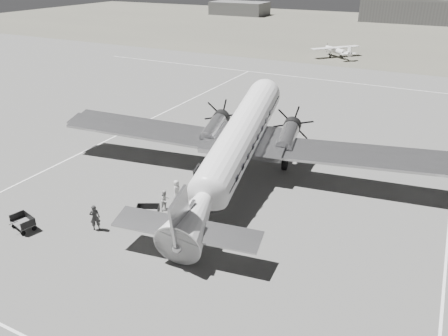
% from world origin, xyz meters
% --- Properties ---
extents(ground, '(260.00, 260.00, 0.00)m').
position_xyz_m(ground, '(0.00, 0.00, 0.00)').
color(ground, slate).
rests_on(ground, ground).
extents(taxi_line_right, '(0.15, 80.00, 0.01)m').
position_xyz_m(taxi_line_right, '(12.00, 0.00, 0.01)').
color(taxi_line_right, white).
rests_on(taxi_line_right, ground).
extents(taxi_line_left, '(0.15, 60.00, 0.01)m').
position_xyz_m(taxi_line_left, '(-18.00, 10.00, 0.01)').
color(taxi_line_left, white).
rests_on(taxi_line_left, ground).
extents(taxi_line_horizon, '(90.00, 0.15, 0.01)m').
position_xyz_m(taxi_line_horizon, '(0.00, 40.00, 0.01)').
color(taxi_line_horizon, white).
rests_on(taxi_line_horizon, ground).
extents(grass_infield, '(260.00, 90.00, 0.01)m').
position_xyz_m(grass_infield, '(0.00, 95.00, 0.00)').
color(grass_infield, '#5F5D50').
rests_on(grass_infield, ground).
extents(hangar_main, '(42.00, 14.00, 6.60)m').
position_xyz_m(hangar_main, '(5.00, 120.00, 3.30)').
color(hangar_main, '#5B5B5B').
rests_on(hangar_main, ground).
extents(shed_secondary, '(18.00, 10.00, 4.00)m').
position_xyz_m(shed_secondary, '(-55.00, 115.00, 2.00)').
color(shed_secondary, '#5E5E5E').
rests_on(shed_secondary, ground).
extents(dc3_airliner, '(35.16, 26.82, 6.15)m').
position_xyz_m(dc3_airliner, '(-2.95, 4.16, 3.07)').
color(dc3_airliner, '#ABABAE').
rests_on(dc3_airliner, ground).
extents(light_plane_left, '(12.28, 12.42, 2.00)m').
position_xyz_m(light_plane_left, '(-8.49, 57.65, 1.00)').
color(light_plane_left, white).
rests_on(light_plane_left, ground).
extents(baggage_cart_near, '(1.90, 1.70, 0.89)m').
position_xyz_m(baggage_cart_near, '(-6.00, -2.99, 0.44)').
color(baggage_cart_near, '#5E5E5E').
rests_on(baggage_cart_near, ground).
extents(baggage_cart_far, '(1.89, 1.54, 0.93)m').
position_xyz_m(baggage_cart_far, '(-12.30, -7.75, 0.47)').
color(baggage_cart_far, '#5E5E5E').
rests_on(baggage_cart_far, ground).
extents(ground_crew, '(0.76, 0.75, 1.77)m').
position_xyz_m(ground_crew, '(-8.15, -5.65, 0.88)').
color(ground_crew, '#282828').
rests_on(ground_crew, ground).
extents(ramp_agent, '(0.77, 0.87, 1.51)m').
position_xyz_m(ramp_agent, '(-5.58, -1.56, 0.76)').
color(ramp_agent, silver).
rests_on(ramp_agent, ground).
extents(passenger, '(0.56, 0.78, 1.49)m').
position_xyz_m(passenger, '(-5.72, 0.08, 0.74)').
color(passenger, silver).
rests_on(passenger, ground).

